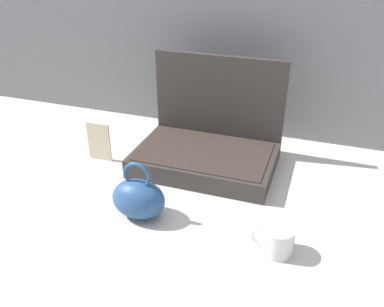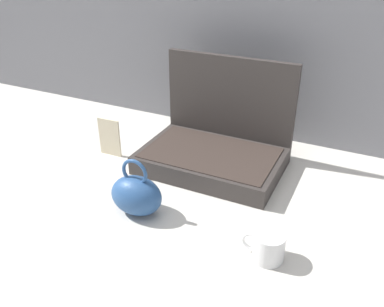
% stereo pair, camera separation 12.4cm
% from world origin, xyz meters
% --- Properties ---
extents(ground_plane, '(6.00, 6.00, 0.00)m').
position_xyz_m(ground_plane, '(0.00, 0.00, 0.00)').
color(ground_plane, beige).
extents(open_suitcase, '(0.50, 0.34, 0.38)m').
position_xyz_m(open_suitcase, '(-0.05, 0.23, 0.08)').
color(open_suitcase, '#332D2B').
rests_on(open_suitcase, ground_plane).
extents(teal_pouch_handbag, '(0.17, 0.12, 0.19)m').
position_xyz_m(teal_pouch_handbag, '(-0.15, -0.16, 0.06)').
color(teal_pouch_handbag, '#284C7F').
rests_on(teal_pouch_handbag, ground_plane).
extents(coffee_mug, '(0.12, 0.09, 0.08)m').
position_xyz_m(coffee_mug, '(0.28, -0.18, 0.04)').
color(coffee_mug, silver).
rests_on(coffee_mug, ground_plane).
extents(info_card_left, '(0.09, 0.01, 0.15)m').
position_xyz_m(info_card_left, '(-0.44, 0.12, 0.08)').
color(info_card_left, beige).
rests_on(info_card_left, ground_plane).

